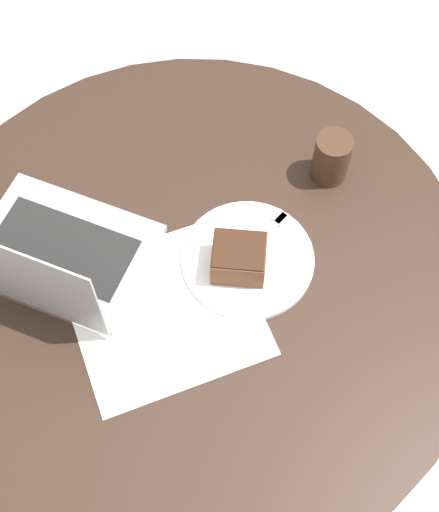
% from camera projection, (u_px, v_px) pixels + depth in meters
% --- Properties ---
extents(ground_plane, '(12.00, 12.00, 0.00)m').
position_uv_depth(ground_plane, '(201.00, 398.00, 1.94)').
color(ground_plane, '#B7AD9E').
extents(dining_table, '(1.04, 1.04, 0.75)m').
position_uv_depth(dining_table, '(195.00, 316.00, 1.46)').
color(dining_table, black).
rests_on(dining_table, ground_plane).
extents(paper_document, '(0.39, 0.37, 0.00)m').
position_uv_depth(paper_document, '(165.00, 311.00, 1.25)').
color(paper_document, white).
rests_on(paper_document, dining_table).
extents(plate, '(0.24, 0.24, 0.01)m').
position_uv_depth(plate, '(248.00, 259.00, 1.29)').
color(plate, white).
rests_on(plate, dining_table).
extents(cake_slice, '(0.11, 0.10, 0.06)m').
position_uv_depth(cake_slice, '(239.00, 260.00, 1.25)').
color(cake_slice, brown).
rests_on(cake_slice, plate).
extents(fork, '(0.14, 0.13, 0.00)m').
position_uv_depth(fork, '(263.00, 237.00, 1.30)').
color(fork, silver).
rests_on(fork, plate).
extents(coffee_glass, '(0.07, 0.07, 0.10)m').
position_uv_depth(coffee_glass, '(331.00, 158.00, 1.34)').
color(coffee_glass, '#3D2619').
rests_on(coffee_glass, dining_table).
extents(laptop, '(0.39, 0.35, 0.23)m').
position_uv_depth(laptop, '(51.00, 256.00, 1.25)').
color(laptop, gray).
rests_on(laptop, dining_table).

